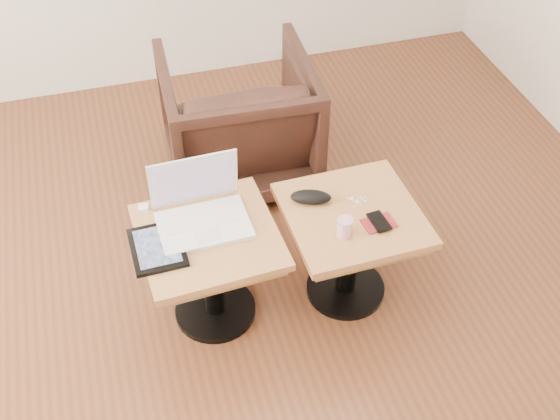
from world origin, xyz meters
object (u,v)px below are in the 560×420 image
object	(u,v)px
side_table_left	(210,255)
striped_cup	(345,227)
side_table_right	(351,233)
armchair	(238,120)
laptop	(201,210)

from	to	relation	value
side_table_left	striped_cup	size ratio (longest dim) A/B	7.05
side_table_right	armchair	distance (m)	0.97
side_table_left	side_table_right	size ratio (longest dim) A/B	1.03
side_table_left	side_table_right	bearing A→B (deg)	-7.48
side_table_right	armchair	world-z (taller)	armchair
laptop	side_table_right	bearing A→B (deg)	-13.83
striped_cup	armchair	size ratio (longest dim) A/B	0.11
laptop	striped_cup	distance (m)	0.57
side_table_left	side_table_right	xyz separation A→B (m)	(0.58, -0.04, 0.00)
side_table_right	striped_cup	distance (m)	0.21
side_table_left	armchair	world-z (taller)	armchair
striped_cup	armchair	world-z (taller)	armchair
side_table_right	laptop	bearing A→B (deg)	166.41
side_table_right	striped_cup	world-z (taller)	striped_cup
laptop	striped_cup	world-z (taller)	laptop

